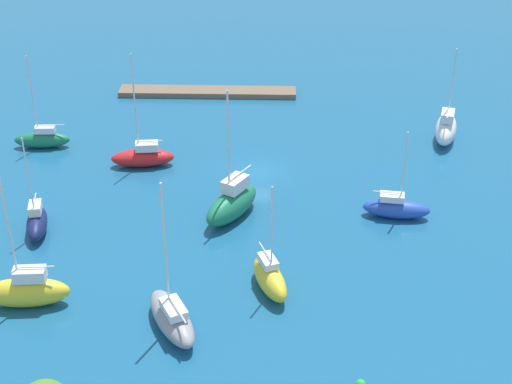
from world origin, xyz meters
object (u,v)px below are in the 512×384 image
sailboat_red_mid_basin (143,156)px  sailboat_blue_by_breakwater (396,208)px  sailboat_green_far_north (42,139)px  sailboat_yellow_near_pier (270,278)px  sailboat_white_lone_north (446,128)px  sailboat_yellow_west_end (26,290)px  sailboat_green_off_beacon (232,203)px  sailboat_navy_inner_mooring (37,222)px  sailboat_gray_along_channel (172,317)px  pier_dock (208,92)px

sailboat_red_mid_basin → sailboat_blue_by_breakwater: bearing=152.7°
sailboat_green_far_north → sailboat_yellow_near_pier: bearing=131.3°
sailboat_white_lone_north → sailboat_yellow_west_end: bearing=143.5°
sailboat_blue_by_breakwater → sailboat_green_far_north: bearing=166.6°
sailboat_yellow_west_end → sailboat_green_far_north: bearing=-81.7°
sailboat_blue_by_breakwater → sailboat_green_off_beacon: sailboat_green_off_beacon is taller
sailboat_yellow_near_pier → sailboat_navy_inner_mooring: sailboat_yellow_near_pier is taller
sailboat_gray_along_channel → sailboat_white_lone_north: bearing=-66.2°
sailboat_yellow_near_pier → sailboat_yellow_west_end: size_ratio=0.78×
sailboat_blue_by_breakwater → sailboat_yellow_west_end: sailboat_yellow_west_end is taller
sailboat_green_far_north → sailboat_green_off_beacon: size_ratio=0.83×
sailboat_white_lone_north → sailboat_green_off_beacon: 26.07m
sailboat_yellow_near_pier → pier_dock: bearing=170.6°
sailboat_blue_by_breakwater → sailboat_yellow_west_end: bearing=-148.1°
pier_dock → sailboat_blue_by_breakwater: 32.50m
sailboat_white_lone_north → sailboat_green_off_beacon: size_ratio=0.83×
sailboat_gray_along_channel → pier_dock: bearing=-26.1°
sailboat_yellow_near_pier → sailboat_white_lone_north: 31.18m
pier_dock → sailboat_red_mid_basin: (4.55, 18.20, 0.68)m
sailboat_white_lone_north → sailboat_navy_inner_mooring: size_ratio=1.11×
sailboat_blue_by_breakwater → sailboat_white_lone_north: sailboat_white_lone_north is taller
sailboat_gray_along_channel → sailboat_blue_by_breakwater: sailboat_gray_along_channel is taller
pier_dock → sailboat_gray_along_channel: (-1.28, 41.98, 0.72)m
sailboat_white_lone_north → sailboat_red_mid_basin: bearing=116.8°
sailboat_blue_by_breakwater → sailboat_green_off_beacon: 13.78m
sailboat_green_far_north → sailboat_white_lone_north: sailboat_white_lone_north is taller
sailboat_green_off_beacon → sailboat_red_mid_basin: bearing=-105.0°
sailboat_gray_along_channel → sailboat_yellow_west_end: bearing=49.7°
sailboat_white_lone_north → sailboat_yellow_west_end: size_ratio=0.86×
pier_dock → sailboat_yellow_west_end: 40.74m
sailboat_navy_inner_mooring → sailboat_red_mid_basin: bearing=139.2°
sailboat_green_far_north → sailboat_white_lone_north: bearing=-179.7°
pier_dock → sailboat_yellow_west_end: sailboat_yellow_west_end is taller
pier_dock → sailboat_red_mid_basin: 18.78m
sailboat_navy_inner_mooring → sailboat_green_off_beacon: (-15.71, -2.82, 0.41)m
sailboat_blue_by_breakwater → sailboat_white_lone_north: (-7.04, -15.24, 0.48)m
sailboat_navy_inner_mooring → sailboat_green_off_beacon: bearing=88.5°
sailboat_blue_by_breakwater → sailboat_white_lone_north: 16.79m
sailboat_red_mid_basin → sailboat_green_far_north: bearing=-25.5°
sailboat_yellow_near_pier → sailboat_gray_along_channel: sailboat_gray_along_channel is taller
sailboat_white_lone_north → sailboat_green_off_beacon: sailboat_green_off_beacon is taller
sailboat_navy_inner_mooring → sailboat_yellow_west_end: bearing=0.4°
sailboat_red_mid_basin → sailboat_navy_inner_mooring: (6.69, 12.00, -0.00)m
sailboat_white_lone_north → sailboat_navy_inner_mooring: sailboat_white_lone_north is taller
sailboat_gray_along_channel → sailboat_green_off_beacon: sailboat_green_off_beacon is taller
sailboat_navy_inner_mooring → sailboat_yellow_near_pier: bearing=57.5°
sailboat_green_off_beacon → sailboat_yellow_west_end: (13.70, 12.28, -0.16)m
sailboat_gray_along_channel → sailboat_red_mid_basin: sailboat_red_mid_basin is taller
sailboat_green_off_beacon → sailboat_white_lone_north: bearing=157.6°
sailboat_green_far_north → sailboat_navy_inner_mooring: bearing=100.6°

